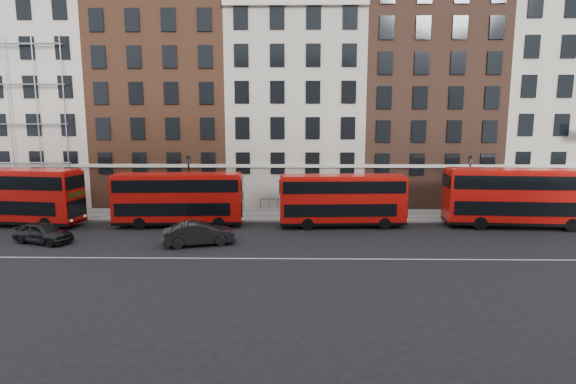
{
  "coord_description": "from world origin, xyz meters",
  "views": [
    {
      "loc": [
        0.02,
        -28.26,
        8.26
      ],
      "look_at": [
        -0.52,
        5.0,
        3.0
      ],
      "focal_mm": 28.0,
      "sensor_mm": 36.0,
      "label": 1
    }
  ],
  "objects_px": {
    "bus_b": "(178,198)",
    "car_rear": "(43,233)",
    "bus_d": "(518,196)",
    "car_front": "(199,234)",
    "bus_c": "(342,199)",
    "bus_a": "(13,195)"
  },
  "relations": [
    {
      "from": "bus_d",
      "to": "bus_a",
      "type": "bearing_deg",
      "value": -175.94
    },
    {
      "from": "bus_b",
      "to": "car_rear",
      "type": "xyz_separation_m",
      "value": [
        -8.06,
        -5.11,
        -1.54
      ]
    },
    {
      "from": "bus_d",
      "to": "bus_b",
      "type": "bearing_deg",
      "value": -175.93
    },
    {
      "from": "bus_a",
      "to": "bus_b",
      "type": "distance_m",
      "value": 13.15
    },
    {
      "from": "bus_a",
      "to": "bus_b",
      "type": "xyz_separation_m",
      "value": [
        13.15,
        -0.01,
        -0.17
      ]
    },
    {
      "from": "bus_d",
      "to": "car_front",
      "type": "height_order",
      "value": "bus_d"
    },
    {
      "from": "bus_c",
      "to": "car_front",
      "type": "relative_size",
      "value": 2.1
    },
    {
      "from": "bus_b",
      "to": "car_rear",
      "type": "height_order",
      "value": "bus_b"
    },
    {
      "from": "bus_d",
      "to": "car_front",
      "type": "distance_m",
      "value": 24.49
    },
    {
      "from": "bus_b",
      "to": "bus_d",
      "type": "height_order",
      "value": "bus_d"
    },
    {
      "from": "bus_d",
      "to": "bus_c",
      "type": "bearing_deg",
      "value": -175.92
    },
    {
      "from": "bus_a",
      "to": "car_rear",
      "type": "bearing_deg",
      "value": -37.53
    },
    {
      "from": "car_front",
      "to": "bus_d",
      "type": "bearing_deg",
      "value": -94.32
    },
    {
      "from": "bus_b",
      "to": "bus_d",
      "type": "xyz_separation_m",
      "value": [
        26.57,
        0.0,
        0.22
      ]
    },
    {
      "from": "bus_b",
      "to": "bus_c",
      "type": "relative_size",
      "value": 1.02
    },
    {
      "from": "bus_a",
      "to": "bus_d",
      "type": "distance_m",
      "value": 39.71
    },
    {
      "from": "car_rear",
      "to": "bus_a",
      "type": "bearing_deg",
      "value": 63.02
    },
    {
      "from": "bus_c",
      "to": "car_front",
      "type": "bearing_deg",
      "value": -154.75
    },
    {
      "from": "car_rear",
      "to": "car_front",
      "type": "bearing_deg",
      "value": -73.52
    },
    {
      "from": "bus_b",
      "to": "bus_d",
      "type": "relative_size",
      "value": 0.91
    },
    {
      "from": "bus_a",
      "to": "car_front",
      "type": "bearing_deg",
      "value": -11.26
    },
    {
      "from": "bus_b",
      "to": "car_front",
      "type": "relative_size",
      "value": 2.14
    }
  ]
}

